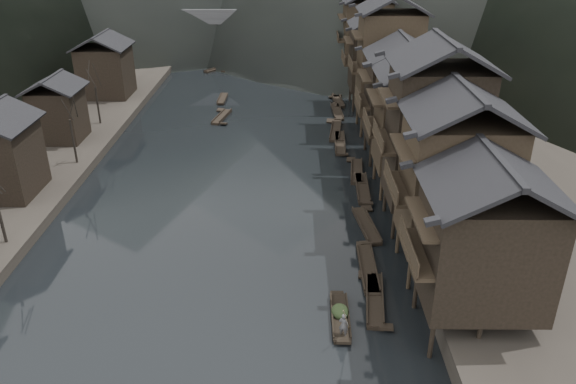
{
  "coord_description": "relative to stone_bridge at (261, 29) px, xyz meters",
  "views": [
    {
      "loc": [
        5.9,
        -36.47,
        23.72
      ],
      "look_at": [
        5.54,
        7.09,
        2.5
      ],
      "focal_mm": 35.0,
      "sensor_mm": 36.0,
      "label": 1
    }
  ],
  "objects": [
    {
      "name": "right_bank",
      "position": [
        35.0,
        -32.0,
        -4.21
      ],
      "size": [
        40.0,
        200.0,
        1.8
      ],
      "primitive_type": "cube",
      "color": "#2D2823",
      "rests_on": "ground"
    },
    {
      "name": "boatman",
      "position": [
        9.12,
        -80.78,
        -3.82
      ],
      "size": [
        0.72,
        0.59,
        1.7
      ],
      "primitive_type": "imported",
      "rotation": [
        0.0,
        0.0,
        2.79
      ],
      "color": "#545456",
      "rests_on": "hero_sampan"
    },
    {
      "name": "bamboo_pole",
      "position": [
        9.32,
        -80.78,
        -1.29
      ],
      "size": [
        0.83,
        2.09,
        3.36
      ],
      "primitive_type": "cylinder",
      "rotation": [
        0.57,
        0.0,
        -0.36
      ],
      "color": "#8C7A51",
      "rests_on": "boatman"
    },
    {
      "name": "left_bank",
      "position": [
        -35.0,
        -32.0,
        -4.51
      ],
      "size": [
        40.0,
        200.0,
        1.2
      ],
      "primitive_type": "cube",
      "color": "#2D2823",
      "rests_on": "ground"
    },
    {
      "name": "bare_trees",
      "position": [
        -17.0,
        -61.01,
        0.83
      ],
      "size": [
        3.31,
        43.69,
        6.62
      ],
      "color": "black",
      "rests_on": "left_bank"
    },
    {
      "name": "midriver_boats",
      "position": [
        -5.02,
        -26.17,
        -4.91
      ],
      "size": [
        7.12,
        32.26,
        0.45
      ],
      "color": "black",
      "rests_on": "water"
    },
    {
      "name": "stilt_houses",
      "position": [
        17.28,
        -52.24,
        3.86
      ],
      "size": [
        9.0,
        67.6,
        16.62
      ],
      "color": "black",
      "rests_on": "ground"
    },
    {
      "name": "stone_bridge",
      "position": [
        0.0,
        0.0,
        0.0
      ],
      "size": [
        40.0,
        6.0,
        9.0
      ],
      "color": "#4C4C4F",
      "rests_on": "ground"
    },
    {
      "name": "moored_sampans",
      "position": [
        12.08,
        -45.01,
        -4.91
      ],
      "size": [
        3.34,
        71.78,
        0.47
      ],
      "color": "black",
      "rests_on": "water"
    },
    {
      "name": "left_houses",
      "position": [
        -20.5,
        -51.88,
        0.55
      ],
      "size": [
        8.1,
        53.2,
        8.73
      ],
      "color": "black",
      "rests_on": "left_bank"
    },
    {
      "name": "cargo_heap",
      "position": [
        9.08,
        -78.66,
        -4.32
      ],
      "size": [
        1.18,
        1.54,
        0.71
      ],
      "primitive_type": "ellipsoid",
      "color": "black",
      "rests_on": "hero_sampan"
    },
    {
      "name": "hero_sampan",
      "position": [
        9.09,
        -78.91,
        -4.91
      ],
      "size": [
        1.21,
        5.37,
        0.44
      ],
      "color": "black",
      "rests_on": "water"
    },
    {
      "name": "water",
      "position": [
        0.0,
        -72.0,
        -5.11
      ],
      "size": [
        300.0,
        300.0,
        0.0
      ],
      "primitive_type": "plane",
      "color": "black",
      "rests_on": "ground"
    }
  ]
}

